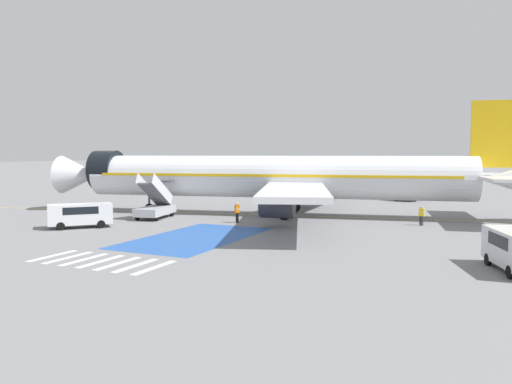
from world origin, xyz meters
TOP-DOWN VIEW (x-y plane):
  - ground_plane at (0.00, 0.00)m, footprint 600.00×600.00m
  - apron_leadline_yellow at (-1.70, -0.78)m, footprint 79.10×16.55m
  - apron_stand_patch_blue at (-1.70, -14.87)m, footprint 6.66×12.52m
  - apron_walkway_bar_0 at (-5.90, -23.80)m, footprint 0.44×3.60m
  - apron_walkway_bar_1 at (-4.70, -23.80)m, footprint 0.44×3.60m
  - apron_walkway_bar_2 at (-3.50, -23.80)m, footprint 0.44×3.60m
  - apron_walkway_bar_3 at (-2.30, -23.80)m, footprint 0.44×3.60m
  - apron_walkway_bar_4 at (-1.10, -23.80)m, footprint 0.44×3.60m
  - apron_walkway_bar_5 at (0.10, -23.80)m, footprint 0.44×3.60m
  - apron_walkway_bar_6 at (1.30, -23.80)m, footprint 0.44×3.60m
  - airliner at (-1.11, -0.66)m, footprint 47.05×35.16m
  - boarding_stairs_forward at (-10.66, -7.30)m, footprint 3.13×5.51m
  - fuel_tanker at (7.81, 22.38)m, footprint 2.68×8.50m
  - service_van_0 at (-12.56, -14.72)m, footprint 4.70×4.86m
  - ground_crew_0 at (-2.39, -6.96)m, footprint 0.38×0.49m
  - ground_crew_1 at (12.17, -1.95)m, footprint 0.46×0.29m

SIDE VIEW (x-z plane):
  - ground_plane at x=0.00m, z-range 0.00..0.00m
  - apron_leadline_yellow at x=-1.70m, z-range 0.00..0.01m
  - apron_stand_patch_blue at x=-1.70m, z-range 0.00..0.01m
  - apron_walkway_bar_0 at x=-5.90m, z-range 0.00..0.01m
  - apron_walkway_bar_1 at x=-4.70m, z-range 0.00..0.01m
  - apron_walkway_bar_2 at x=-3.50m, z-range 0.00..0.01m
  - apron_walkway_bar_3 at x=-2.30m, z-range 0.00..0.01m
  - apron_walkway_bar_4 at x=-1.10m, z-range 0.00..0.01m
  - apron_walkway_bar_5 at x=0.10m, z-range 0.00..0.01m
  - apron_walkway_bar_6 at x=1.30m, z-range 0.00..0.01m
  - ground_crew_1 at x=12.17m, z-range 0.12..1.73m
  - boarding_stairs_forward at x=-10.66m, z-range -1.09..3.12m
  - ground_crew_0 at x=-2.39m, z-range 0.14..1.93m
  - service_van_0 at x=-12.56m, z-range 0.20..2.13m
  - fuel_tanker at x=7.81m, z-range 0.01..3.42m
  - airliner at x=-1.11m, z-range -1.57..8.96m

